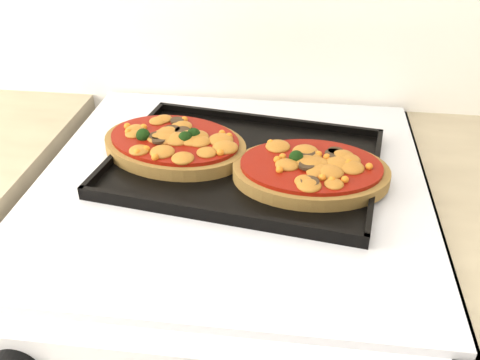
# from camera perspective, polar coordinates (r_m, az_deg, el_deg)

# --- Properties ---
(baking_tray) EXTENTS (0.44, 0.36, 0.02)m
(baking_tray) POSITION_cam_1_polar(r_m,az_deg,el_deg) (0.83, 0.44, 1.97)
(baking_tray) COLOR black
(baking_tray) RESTS_ON stove
(pizza_left) EXTENTS (0.27, 0.22, 0.03)m
(pizza_left) POSITION_cam_1_polar(r_m,az_deg,el_deg) (0.86, -7.00, 4.00)
(pizza_left) COLOR olive
(pizza_left) RESTS_ON baking_tray
(pizza_right) EXTENTS (0.24, 0.18, 0.03)m
(pizza_right) POSITION_cam_1_polar(r_m,az_deg,el_deg) (0.79, 7.57, 1.16)
(pizza_right) COLOR olive
(pizza_right) RESTS_ON baking_tray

